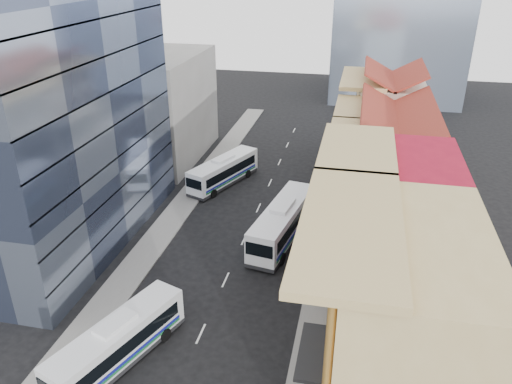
% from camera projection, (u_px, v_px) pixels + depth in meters
% --- Properties ---
extents(sidewalk_right, '(3.00, 90.00, 0.15)m').
position_uv_depth(sidewalk_right, '(330.00, 248.00, 48.02)').
color(sidewalk_right, slate).
rests_on(sidewalk_right, ground).
extents(sidewalk_left, '(3.00, 90.00, 0.15)m').
position_uv_depth(sidewalk_left, '(164.00, 230.00, 51.25)').
color(sidewalk_left, slate).
rests_on(sidewalk_left, ground).
extents(shophouse_tan, '(8.00, 14.00, 12.00)m').
position_uv_depth(shophouse_tan, '(407.00, 323.00, 29.42)').
color(shophouse_tan, tan).
rests_on(shophouse_tan, ground).
extents(shophouse_red, '(8.00, 10.00, 12.00)m').
position_uv_depth(shophouse_red, '(398.00, 225.00, 40.01)').
color(shophouse_red, maroon).
rests_on(shophouse_red, ground).
extents(shophouse_cream_near, '(8.00, 9.00, 10.00)m').
position_uv_depth(shophouse_cream_near, '(393.00, 188.00, 48.83)').
color(shophouse_cream_near, white).
rests_on(shophouse_cream_near, ground).
extents(shophouse_cream_mid, '(8.00, 9.00, 10.00)m').
position_uv_depth(shophouse_cream_mid, '(390.00, 155.00, 56.77)').
color(shophouse_cream_mid, white).
rests_on(shophouse_cream_mid, ground).
extents(shophouse_cream_far, '(8.00, 12.00, 11.00)m').
position_uv_depth(shophouse_cream_far, '(389.00, 123.00, 65.82)').
color(shophouse_cream_far, white).
rests_on(shophouse_cream_far, ground).
extents(office_tower, '(12.00, 26.00, 30.00)m').
position_uv_depth(office_tower, '(46.00, 89.00, 43.79)').
color(office_tower, '#3D4761').
rests_on(office_tower, ground).
extents(office_block_far, '(10.00, 18.00, 14.00)m').
position_uv_depth(office_block_far, '(163.00, 107.00, 67.34)').
color(office_block_far, gray).
rests_on(office_block_far, ground).
extents(bus_left_near, '(6.19, 11.14, 3.51)m').
position_uv_depth(bus_left_near, '(118.00, 341.00, 34.06)').
color(bus_left_near, silver).
rests_on(bus_left_near, ground).
extents(bus_left_far, '(6.60, 11.39, 3.60)m').
position_uv_depth(bus_left_far, '(224.00, 171.00, 60.86)').
color(bus_left_far, white).
rests_on(bus_left_far, ground).
extents(bus_right, '(5.03, 12.87, 4.02)m').
position_uv_depth(bus_right, '(282.00, 222.00, 48.77)').
color(bus_right, white).
rests_on(bus_right, ground).
extents(sedan_left, '(3.09, 4.60, 1.45)m').
position_uv_depth(sedan_left, '(107.00, 351.00, 34.63)').
color(sedan_left, silver).
rests_on(sedan_left, ground).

